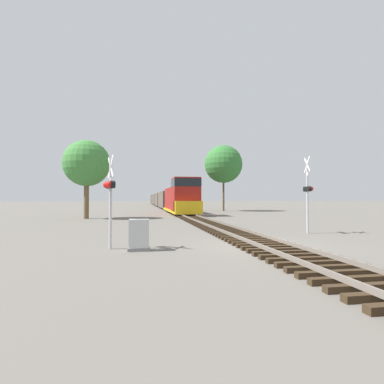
{
  "coord_description": "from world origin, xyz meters",
  "views": [
    {
      "loc": [
        -5.23,
        -12.2,
        2.05
      ],
      "look_at": [
        -1.26,
        10.71,
        2.55
      ],
      "focal_mm": 28.0,
      "sensor_mm": 36.0,
      "label": 1
    }
  ],
  "objects": [
    {
      "name": "crossing_signal_far",
      "position": [
        4.49,
        3.96,
        2.52
      ],
      "size": [
        0.49,
        1.01,
        4.5
      ],
      "rotation": [
        0.0,
        0.0,
        1.36
      ],
      "color": "#B7B7BC",
      "rests_on": "ground"
    },
    {
      "name": "crossing_signal_near",
      "position": [
        -6.45,
        0.32,
        2.39
      ],
      "size": [
        0.57,
        1.01,
        3.78
      ],
      "rotation": [
        0.0,
        0.0,
        -1.27
      ],
      "color": "#B7B7BC",
      "rests_on": "ground"
    },
    {
      "name": "rail_track_bed",
      "position": [
        0.0,
        -0.0,
        0.14
      ],
      "size": [
        2.6,
        160.0,
        0.31
      ],
      "color": "#382819",
      "rests_on": "ground"
    },
    {
      "name": "relay_cabinet",
      "position": [
        -5.28,
        -0.26,
        0.61
      ],
      "size": [
        0.85,
        0.53,
        1.23
      ],
      "color": "slate",
      "rests_on": "ground"
    },
    {
      "name": "tree_mid_background",
      "position": [
        8.12,
        34.8,
        7.63
      ],
      "size": [
        6.15,
        6.15,
        10.71
      ],
      "color": "brown",
      "rests_on": "ground"
    },
    {
      "name": "ground_plane",
      "position": [
        0.0,
        0.0,
        0.0
      ],
      "size": [
        400.0,
        400.0,
        0.0
      ],
      "primitive_type": "plane",
      "color": "#666059"
    },
    {
      "name": "tree_far_right",
      "position": [
        -10.6,
        19.42,
        5.58
      ],
      "size": [
        4.67,
        4.67,
        7.95
      ],
      "color": "brown",
      "rests_on": "ground"
    },
    {
      "name": "freight_train",
      "position": [
        0.0,
        60.4,
        1.8
      ],
      "size": [
        3.07,
        84.71,
        4.45
      ],
      "color": "maroon",
      "rests_on": "ground"
    }
  ]
}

